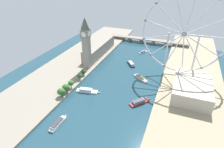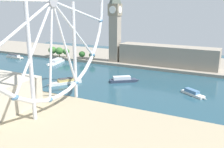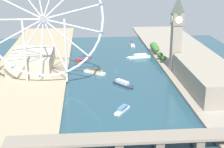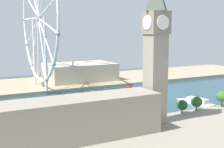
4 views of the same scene
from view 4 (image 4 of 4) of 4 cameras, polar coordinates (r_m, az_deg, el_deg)
The scene contains 11 objects.
ground_plane at distance 258.84m, azimuth 0.88°, elevation -5.12°, with size 374.95×374.95×0.00m, color #234756.
riverbank_left at distance 179.15m, azimuth 17.19°, elevation -11.09°, with size 90.00×520.00×3.00m, color gray.
riverbank_right at distance 350.08m, azimuth -7.23°, elevation -1.43°, with size 90.00×520.00×3.00m, color tan.
clock_tower at distance 186.59m, azimuth 8.07°, elevation 4.57°, with size 13.63×13.63×86.53m.
parliament_block at distance 158.31m, azimuth -9.66°, elevation -8.62°, with size 22.00×109.37×22.13m, color gray.
ferris_wheel at distance 308.81m, azimuth -13.43°, elevation 9.93°, with size 125.22×3.20×129.83m.
riverside_hall at distance 349.74m, azimuth -5.94°, elevation 0.41°, with size 48.79×74.75×19.05m, color #BCB29E.
tour_boat_1 at distance 276.47m, azimuth -3.56°, elevation -3.82°, with size 28.69×22.67×5.19m.
tour_boat_2 at distance 258.64m, azimuth 15.30°, elevation -4.94°, with size 36.46×13.30×5.24m.
tour_boat_4 at distance 234.74m, azimuth -10.36°, elevation -6.07°, with size 20.92×25.66×5.46m.
tour_boat_5 at distance 316.44m, azimuth 5.50°, elevation -2.29°, with size 24.69×27.94×5.52m.
Camera 4 is at (-220.70, 121.47, 59.48)m, focal length 49.53 mm.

